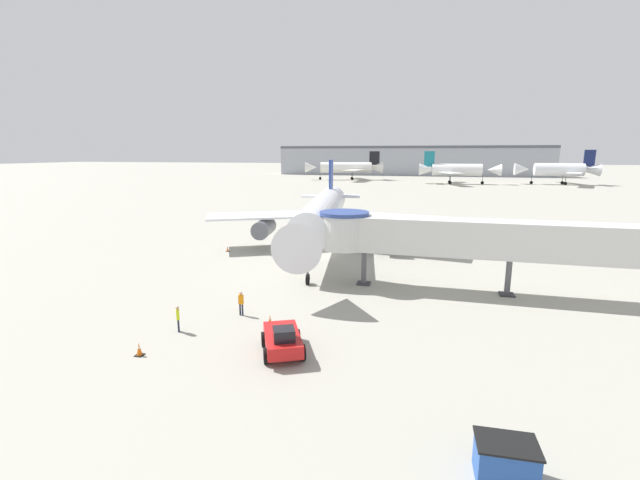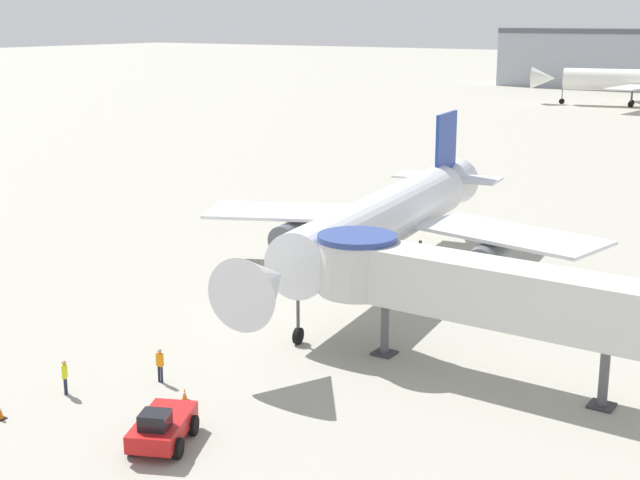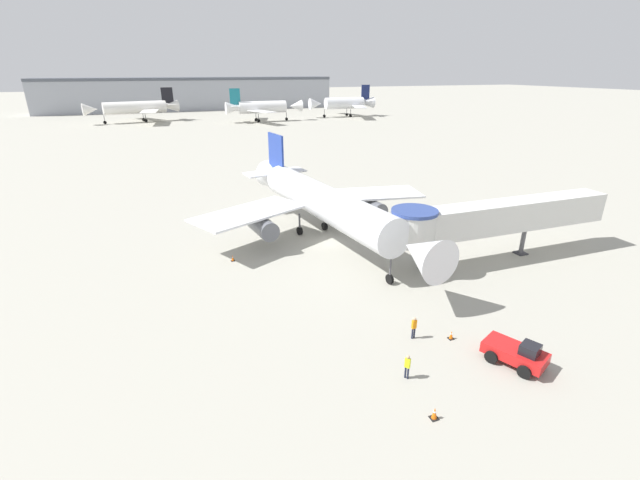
% 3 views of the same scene
% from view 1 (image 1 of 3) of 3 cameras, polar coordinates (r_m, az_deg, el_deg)
% --- Properties ---
extents(ground_plane, '(800.00, 800.00, 0.00)m').
position_cam_1_polar(ground_plane, '(46.56, 0.16, -1.92)').
color(ground_plane, '#9E9B8E').
extents(main_airplane, '(27.78, 33.36, 9.92)m').
position_cam_1_polar(main_airplane, '(47.13, 0.30, 3.44)').
color(main_airplane, silver).
rests_on(main_airplane, ground_plane).
extents(jet_bridge, '(23.64, 4.10, 6.09)m').
position_cam_1_polar(jet_bridge, '(34.97, 16.63, 0.44)').
color(jet_bridge, silver).
rests_on(jet_bridge, ground_plane).
extents(pushback_tug_red, '(3.25, 4.17, 1.78)m').
position_cam_1_polar(pushback_tug_red, '(24.13, -5.01, -13.10)').
color(pushback_tug_red, red).
rests_on(pushback_tug_red, ground_plane).
extents(service_container_blue, '(2.05, 1.49, 1.42)m').
position_cam_1_polar(service_container_blue, '(17.31, 23.50, -25.40)').
color(service_container_blue, '#234C9E').
rests_on(service_container_blue, ground_plane).
extents(traffic_cone_port_wing, '(0.37, 0.37, 0.62)m').
position_cam_1_polar(traffic_cone_port_wing, '(49.00, -12.21, -1.16)').
color(traffic_cone_port_wing, black).
rests_on(traffic_cone_port_wing, ground_plane).
extents(traffic_cone_apron_front, '(0.44, 0.44, 0.72)m').
position_cam_1_polar(traffic_cone_apron_front, '(25.96, -22.97, -13.30)').
color(traffic_cone_apron_front, black).
rests_on(traffic_cone_apron_front, ground_plane).
extents(traffic_cone_near_nose, '(0.38, 0.38, 0.64)m').
position_cam_1_polar(traffic_cone_near_nose, '(28.17, -6.69, -10.53)').
color(traffic_cone_near_nose, black).
rests_on(traffic_cone_near_nose, ground_plane).
extents(ground_crew_marshaller, '(0.33, 0.22, 1.68)m').
position_cam_1_polar(ground_crew_marshaller, '(29.69, -10.49, -8.10)').
color(ground_crew_marshaller, '#1E2338').
rests_on(ground_crew_marshaller, ground_plane).
extents(ground_crew_wing_walker, '(0.33, 0.37, 1.66)m').
position_cam_1_polar(ground_crew_wing_walker, '(28.07, -18.42, -9.72)').
color(ground_crew_wing_walker, '#1E2338').
rests_on(ground_crew_wing_walker, ground_plane).
extents(background_jet_navy_tail, '(26.83, 31.18, 11.84)m').
position_cam_1_polar(background_jet_navy_tail, '(170.77, 29.38, 8.19)').
color(background_jet_navy_tail, silver).
rests_on(background_jet_navy_tail, ground_plane).
extents(background_jet_black_tail, '(31.67, 31.73, 11.44)m').
position_cam_1_polar(background_jet_black_tail, '(176.46, 3.66, 9.64)').
color(background_jet_black_tail, white).
rests_on(background_jet_black_tail, ground_plane).
extents(background_jet_teal_tail, '(27.65, 28.84, 11.42)m').
position_cam_1_polar(background_jet_teal_tail, '(159.93, 17.62, 8.93)').
color(background_jet_teal_tail, white).
rests_on(background_jet_teal_tail, ground_plane).
extents(terminal_building, '(128.59, 18.46, 14.12)m').
position_cam_1_polar(terminal_building, '(219.17, 11.96, 10.33)').
color(terminal_building, '#999EA8').
rests_on(terminal_building, ground_plane).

